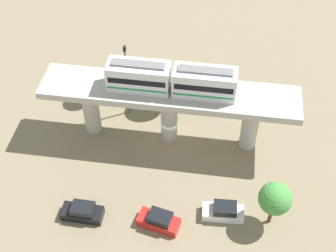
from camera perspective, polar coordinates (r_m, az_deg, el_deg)
ground_plane at (r=55.45m, az=0.14°, el=-1.28°), size 120.00×120.00×0.00m
viaduct at (r=51.43m, az=0.15°, el=2.91°), size 5.20×28.00×7.42m
train at (r=49.15m, az=0.42°, el=5.71°), size 2.64×13.55×3.24m
parked_car_white at (r=48.50m, az=6.77°, el=-10.30°), size 2.03×4.29×1.76m
parked_car_red at (r=47.61m, az=-1.09°, el=-11.44°), size 2.65×4.49×1.76m
parked_car_black at (r=48.92m, az=-10.35°, el=-10.25°), size 1.88×4.23×1.76m
tree_near_viaduct at (r=58.71m, az=-9.56°, el=5.48°), size 2.83×2.83×4.56m
tree_mid_lot at (r=56.40m, az=-0.55°, el=5.54°), size 3.97×3.97×6.09m
tree_far_corner at (r=46.27m, az=12.90°, el=-8.62°), size 3.26×3.26×5.63m
signal_post at (r=54.75m, az=-5.02°, el=5.84°), size 0.44×0.28×10.02m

